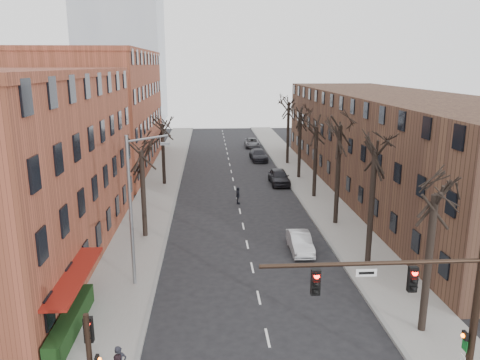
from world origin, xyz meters
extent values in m
cube|color=gray|center=(-8.00, 35.00, 0.07)|extent=(4.00, 90.00, 0.15)
cube|color=gray|center=(8.00, 35.00, 0.07)|extent=(4.00, 90.00, 0.15)
cube|color=brown|center=(-16.00, 15.00, 6.00)|extent=(12.00, 26.00, 12.00)
cube|color=brown|center=(-16.00, 44.00, 7.00)|extent=(12.00, 28.00, 14.00)
cube|color=#4F3424|center=(16.00, 30.00, 5.00)|extent=(12.00, 50.00, 10.00)
cube|color=maroon|center=(-9.40, 6.00, 0.00)|extent=(1.20, 7.00, 0.15)
cube|color=black|center=(-9.50, 5.00, 0.65)|extent=(0.80, 6.00, 1.00)
cylinder|color=black|center=(7.00, -1.00, 3.60)|extent=(0.28, 0.28, 7.20)
cylinder|color=black|center=(3.00, -1.00, 6.00)|extent=(8.00, 0.16, 0.16)
cube|color=black|center=(4.50, -1.00, 5.35)|extent=(0.32, 0.22, 0.95)
cube|color=black|center=(1.00, -1.00, 5.35)|extent=(0.32, 0.22, 0.95)
cube|color=silver|center=(2.80, -1.00, 5.65)|extent=(0.75, 0.04, 0.28)
cube|color=black|center=(6.72, -1.00, 3.00)|extent=(0.12, 0.30, 0.30)
cube|color=black|center=(-7.00, -0.82, 3.70)|extent=(0.32, 0.22, 0.95)
cube|color=black|center=(-6.75, -1.00, 2.60)|extent=(0.12, 0.30, 0.30)
cylinder|color=slate|center=(-7.20, 10.00, 4.50)|extent=(0.20, 0.20, 9.00)
cylinder|color=slate|center=(-6.10, 10.00, 8.80)|extent=(2.39, 0.12, 0.46)
cube|color=slate|center=(-5.10, 10.00, 8.50)|extent=(0.50, 0.22, 0.14)
imported|color=#ABAEB3|center=(3.59, 14.49, 0.67)|extent=(1.46, 4.08, 1.34)
imported|color=black|center=(4.92, 33.47, 0.84)|extent=(2.09, 4.97, 1.68)
imported|color=black|center=(4.04, 46.57, 0.75)|extent=(2.34, 5.26, 1.50)
imported|color=#57585E|center=(4.15, 57.26, 0.68)|extent=(2.33, 4.94, 1.36)
imported|color=black|center=(-0.04, 26.28, 0.80)|extent=(0.46, 0.97, 1.60)
camera|label=1|loc=(-2.65, -15.85, 12.78)|focal=35.00mm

